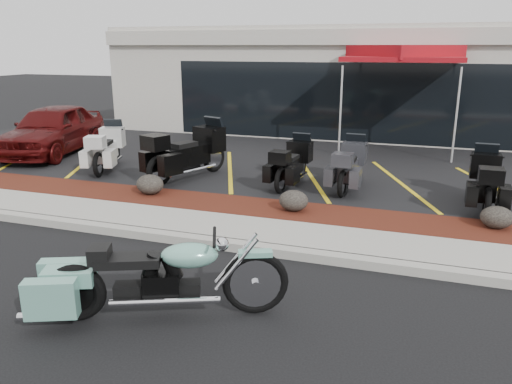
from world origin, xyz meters
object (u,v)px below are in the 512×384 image
(hero_cruiser, at_px, (255,274))
(parked_car, at_px, (52,129))
(touring_white, at_px, (114,141))
(traffic_cone, at_px, (304,148))
(popup_canopy, at_px, (404,55))

(hero_cruiser, bearing_deg, parked_car, 119.35)
(touring_white, xyz_separation_m, parked_car, (-2.55, 0.57, 0.12))
(hero_cruiser, relative_size, traffic_cone, 6.14)
(hero_cruiser, xyz_separation_m, popup_canopy, (1.09, 11.00, 2.50))
(hero_cruiser, distance_m, parked_car, 11.16)
(touring_white, distance_m, traffic_cone, 5.45)
(hero_cruiser, relative_size, touring_white, 1.48)
(traffic_cone, distance_m, popup_canopy, 4.26)
(hero_cruiser, xyz_separation_m, touring_white, (-6.25, 6.29, 0.21))
(touring_white, distance_m, parked_car, 2.61)
(hero_cruiser, bearing_deg, traffic_cone, 76.65)
(parked_car, distance_m, traffic_cone, 7.62)
(hero_cruiser, height_order, touring_white, touring_white)
(parked_car, relative_size, popup_canopy, 1.23)
(parked_car, xyz_separation_m, popup_canopy, (9.89, 4.14, 2.16))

